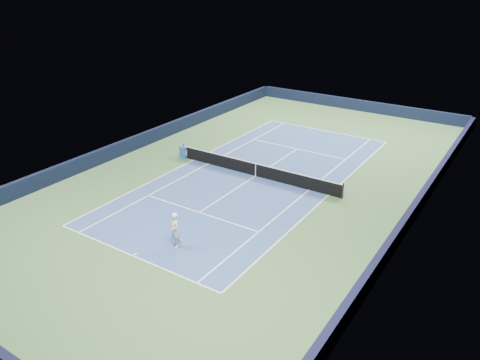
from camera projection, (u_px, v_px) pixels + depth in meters
The scene contains 19 objects.
ground at pixel (256, 176), 32.65m from camera, with size 40.00×40.00×0.00m, color #375931.
wall_far at pixel (357, 105), 47.51m from camera, with size 22.00×0.35×1.10m, color black.
wall_right at pixel (415, 209), 27.02m from camera, with size 0.35×40.00×1.10m, color black.
wall_left at pixel (142, 140), 37.82m from camera, with size 0.35×40.00×1.10m, color black.
court_surface at pixel (256, 176), 32.64m from camera, with size 10.97×23.77×0.01m, color navy.
baseline_far at pixel (325, 131), 41.69m from camera, with size 10.97×0.08×0.00m, color white.
baseline_near at pixel (133, 256), 23.59m from camera, with size 10.97×0.08×0.00m, color white.
sideline_doubles_right at pixel (329, 195), 29.90m from camera, with size 0.08×23.77×0.00m, color white.
sideline_doubles_left at pixel (194, 160), 35.38m from camera, with size 0.08×23.77×0.00m, color white.
sideline_singles_right at pixel (309, 190), 30.59m from camera, with size 0.08×23.77×0.00m, color white.
sideline_singles_left at pixel (208, 164), 34.69m from camera, with size 0.08×23.77×0.00m, color white.
service_line_far at pixel (297, 149), 37.51m from camera, with size 8.23×0.08×0.00m, color white.
service_line_near at pixel (199, 212), 27.77m from camera, with size 8.23×0.08×0.00m, color white.
center_service_line at pixel (256, 176), 32.64m from camera, with size 0.08×12.80×0.00m, color white.
center_mark_far at pixel (324, 131), 41.58m from camera, with size 0.08×0.30×0.00m, color white.
center_mark_near at pixel (135, 254), 23.71m from camera, with size 0.08×0.30×0.00m, color white.
tennis_net at pixel (256, 169), 32.44m from camera, with size 12.90×0.10×1.07m.
sponsor_cube at pixel (184, 152), 35.65m from camera, with size 0.62×0.54×0.91m.
tennis_player at pixel (175, 230), 24.00m from camera, with size 0.91×1.39×2.28m.
Camera 1 is at (15.44, -25.55, 13.25)m, focal length 35.00 mm.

